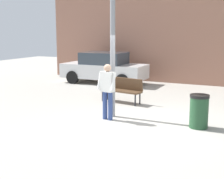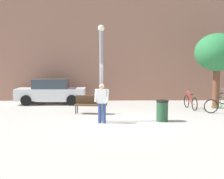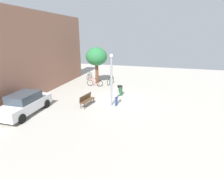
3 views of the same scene
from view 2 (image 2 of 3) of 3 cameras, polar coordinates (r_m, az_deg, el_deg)
The scene contains 10 objects.
ground_plane at distance 12.91m, azimuth 2.87°, elevation -6.30°, with size 36.00×36.00×0.00m, color #A8A399.
building_facade at distance 21.14m, azimuth 1.28°, elevation 8.53°, with size 16.45×2.00×7.60m, color #9E6B56.
lamppost at distance 12.95m, azimuth -2.04°, elevation 4.21°, with size 0.28×0.28×4.16m.
person_by_lamppost at distance 12.65m, azimuth -1.94°, elevation -2.11°, with size 0.62×0.36×1.67m.
park_bench at distance 15.04m, azimuth -4.04°, elevation -2.57°, with size 1.66×0.73×0.92m.
plaza_tree at distance 17.72m, azimuth 19.38°, elevation 6.54°, with size 2.46×2.46×4.17m.
bicycle_red at distance 17.09m, azimuth 14.68°, elevation -2.33°, with size 0.27×1.80×0.97m.
bicycle_green at distance 16.08m, azimuth 20.28°, elevation -2.96°, with size 1.80×0.31×0.97m.
parked_car_white at distance 18.95m, azimuth -11.51°, elevation -0.36°, with size 4.23×1.89×1.55m.
trash_bin at distance 13.29m, azimuth 9.53°, elevation -3.99°, with size 0.53×0.53×0.93m.
Camera 2 is at (-0.90, -12.62, 2.57)m, focal length 48.07 mm.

